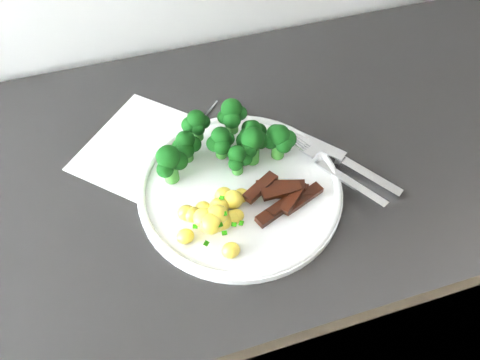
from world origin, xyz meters
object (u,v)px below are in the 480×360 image
object	(u,v)px
counter	(232,288)
broccoli	(227,139)
fork	(336,171)
knife	(351,166)
potatoes	(216,215)
recipe_paper	(172,158)
plate	(240,189)
beef_strips	(284,195)

from	to	relation	value
counter	broccoli	distance (m)	0.51
broccoli	fork	size ratio (longest dim) A/B	1.18
knife	potatoes	bearing A→B (deg)	-170.57
broccoli	fork	world-z (taller)	broccoli
recipe_paper	fork	bearing A→B (deg)	-26.85
counter	recipe_paper	bearing A→B (deg)	158.71
plate	broccoli	world-z (taller)	broccoli
counter	plate	distance (m)	0.47
recipe_paper	potatoes	size ratio (longest dim) A/B	2.86
counter	potatoes	world-z (taller)	potatoes
recipe_paper	beef_strips	xyz separation A→B (m)	(0.14, -0.14, 0.02)
broccoli	knife	xyz separation A→B (m)	(0.18, -0.08, -0.04)
counter	knife	distance (m)	0.51
recipe_paper	broccoli	size ratio (longest dim) A/B	1.56
fork	knife	distance (m)	0.04
recipe_paper	potatoes	distance (m)	0.15
counter	plate	size ratio (longest dim) A/B	7.86
broccoli	fork	distance (m)	0.18
potatoes	beef_strips	size ratio (longest dim) A/B	0.99
knife	counter	bearing A→B (deg)	157.49
recipe_paper	plate	distance (m)	0.13
fork	knife	size ratio (longest dim) A/B	0.91
potatoes	fork	size ratio (longest dim) A/B	0.65
potatoes	fork	distance (m)	0.20
counter	beef_strips	xyz separation A→B (m)	(0.05, -0.10, 0.48)
knife	recipe_paper	bearing A→B (deg)	157.89
recipe_paper	broccoli	xyz separation A→B (m)	(0.09, -0.03, 0.05)
potatoes	beef_strips	xyz separation A→B (m)	(0.11, 0.01, -0.01)
recipe_paper	plate	bearing A→B (deg)	-48.99
potatoes	beef_strips	bearing A→B (deg)	4.45
counter	knife	bearing A→B (deg)	-22.51
potatoes	fork	world-z (taller)	potatoes
potatoes	recipe_paper	bearing A→B (deg)	103.43
broccoli	knife	distance (m)	0.20
plate	broccoli	distance (m)	0.08
potatoes	counter	bearing A→B (deg)	65.54
counter	knife	size ratio (longest dim) A/B	12.07
recipe_paper	potatoes	bearing A→B (deg)	-76.57
recipe_paper	plate	xyz separation A→B (m)	(0.09, -0.10, 0.01)
beef_strips	knife	size ratio (longest dim) A/B	0.60
broccoli	potatoes	xyz separation A→B (m)	(-0.05, -0.11, -0.02)
plate	potatoes	size ratio (longest dim) A/B	2.60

